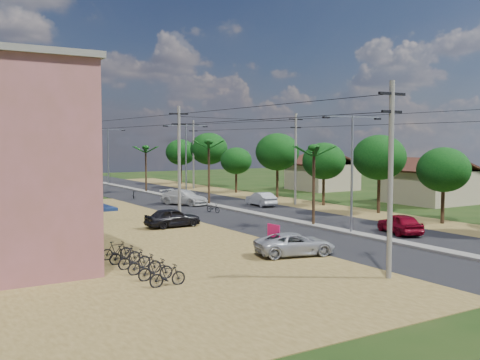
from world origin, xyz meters
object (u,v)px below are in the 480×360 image
object	(u,v)px
car_red_near	(400,224)
roadside_sign	(274,232)
car_silver_mid	(261,199)
car_white_far	(185,198)
car_parked_silver	(295,245)
car_parked_dark	(173,218)
parked_scooter_row	(139,262)
moto_rider_east	(395,224)

from	to	relation	value
car_red_near	roadside_sign	bearing A→B (deg)	-0.29
car_silver_mid	car_white_far	bearing A→B (deg)	-33.89
car_red_near	roadside_sign	xyz separation A→B (m)	(-8.33, 2.94, -0.22)
car_parked_silver	roadside_sign	size ratio (longest dim) A/B	3.83
roadside_sign	car_parked_dark	bearing A→B (deg)	108.45
parked_scooter_row	car_silver_mid	bearing A→B (deg)	44.07
car_parked_silver	moto_rider_east	distance (m)	12.19
car_parked_silver	car_red_near	bearing A→B (deg)	-64.90
car_parked_dark	roadside_sign	size ratio (longest dim) A/B	3.53
car_silver_mid	parked_scooter_row	xyz separation A→B (m)	(-20.14, -19.49, -0.16)
roadside_sign	car_parked_silver	bearing A→B (deg)	-117.50
car_silver_mid	car_red_near	bearing A→B (deg)	91.47
car_parked_dark	moto_rider_east	bearing A→B (deg)	-127.19
car_white_far	roadside_sign	xyz separation A→B (m)	(-3.58, -20.23, -0.25)
car_silver_mid	car_parked_dark	distance (m)	14.99
car_silver_mid	car_parked_silver	world-z (taller)	car_silver_mid
car_white_far	roadside_sign	bearing A→B (deg)	-123.87
parked_scooter_row	car_parked_dark	bearing A→B (deg)	58.55
car_parked_silver	car_white_far	bearing A→B (deg)	1.89
car_silver_mid	car_white_far	distance (m)	7.53
car_white_far	car_parked_dark	xyz separation A→B (m)	(-7.03, -12.37, -0.04)
car_white_far	car_parked_dark	world-z (taller)	car_white_far
car_parked_silver	moto_rider_east	bearing A→B (deg)	-58.31
car_parked_dark	roadside_sign	bearing A→B (deg)	-158.63
car_parked_dark	car_white_far	bearing A→B (deg)	-31.91
car_parked_silver	car_parked_dark	world-z (taller)	car_parked_dark
car_parked_dark	moto_rider_east	xyz separation A→B (m)	(13.09, -9.12, -0.27)
car_parked_silver	roadside_sign	xyz separation A→B (m)	(2.00, 4.89, -0.14)
moto_rider_east	roadside_sign	distance (m)	9.72
car_parked_dark	car_parked_silver	bearing A→B (deg)	-175.84
car_silver_mid	car_white_far	size ratio (longest dim) A/B	0.79
car_parked_dark	parked_scooter_row	bearing A→B (deg)	146.23
car_silver_mid	car_parked_dark	size ratio (longest dim) A/B	0.98
car_parked_silver	parked_scooter_row	xyz separation A→B (m)	(-8.69, 0.90, -0.12)
parked_scooter_row	car_red_near	bearing A→B (deg)	3.15
moto_rider_east	parked_scooter_row	bearing A→B (deg)	1.32
car_white_far	parked_scooter_row	distance (m)	28.10
car_red_near	moto_rider_east	xyz separation A→B (m)	(1.31, 1.67, -0.27)
car_parked_silver	car_parked_dark	distance (m)	12.82
car_white_far	parked_scooter_row	world-z (taller)	car_white_far
car_white_far	car_silver_mid	bearing A→B (deg)	-62.65
car_white_far	car_parked_silver	size ratio (longest dim) A/B	1.14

